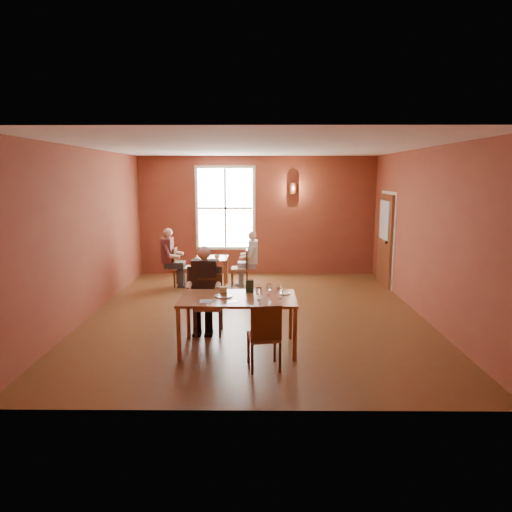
{
  "coord_description": "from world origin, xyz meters",
  "views": [
    {
      "loc": [
        0.06,
        -8.08,
        2.52
      ],
      "look_at": [
        0.0,
        0.2,
        1.05
      ],
      "focal_mm": 32.0,
      "sensor_mm": 36.0,
      "label": 1
    }
  ],
  "objects_px": {
    "second_table": "(211,272)",
    "diner_maroon": "(182,258)",
    "main_table": "(238,323)",
    "chair_diner_maroon": "(183,267)",
    "diner_main": "(208,294)",
    "chair_diner_white": "(240,268)",
    "chair_diner_main": "(209,305)",
    "diner_white": "(241,260)",
    "chair_empty": "(264,335)"
  },
  "relations": [
    {
      "from": "diner_main",
      "to": "chair_diner_main",
      "type": "bearing_deg",
      "value": -90.0
    },
    {
      "from": "chair_empty",
      "to": "diner_main",
      "type": "bearing_deg",
      "value": 114.67
    },
    {
      "from": "chair_empty",
      "to": "main_table",
      "type": "bearing_deg",
      "value": 109.45
    },
    {
      "from": "second_table",
      "to": "chair_diner_white",
      "type": "relative_size",
      "value": 0.88
    },
    {
      "from": "main_table",
      "to": "diner_white",
      "type": "relative_size",
      "value": 1.38
    },
    {
      "from": "diner_white",
      "to": "diner_maroon",
      "type": "distance_m",
      "value": 1.36
    },
    {
      "from": "diner_main",
      "to": "chair_diner_white",
      "type": "bearing_deg",
      "value": -96.14
    },
    {
      "from": "diner_main",
      "to": "chair_empty",
      "type": "xyz_separation_m",
      "value": [
        0.87,
        -1.29,
        -0.22
      ]
    },
    {
      "from": "chair_empty",
      "to": "diner_white",
      "type": "distance_m",
      "value": 4.59
    },
    {
      "from": "diner_main",
      "to": "chair_diner_white",
      "type": "relative_size",
      "value": 1.58
    },
    {
      "from": "chair_empty",
      "to": "second_table",
      "type": "relative_size",
      "value": 1.21
    },
    {
      "from": "second_table",
      "to": "diner_main",
      "type": "bearing_deg",
      "value": -84.8
    },
    {
      "from": "second_table",
      "to": "diner_maroon",
      "type": "relative_size",
      "value": 0.57
    },
    {
      "from": "chair_empty",
      "to": "chair_diner_white",
      "type": "bearing_deg",
      "value": 87.25
    },
    {
      "from": "main_table",
      "to": "diner_maroon",
      "type": "distance_m",
      "value": 4.17
    },
    {
      "from": "main_table",
      "to": "diner_white",
      "type": "height_order",
      "value": "diner_white"
    },
    {
      "from": "main_table",
      "to": "diner_main",
      "type": "bearing_deg",
      "value": 128.88
    },
    {
      "from": "diner_main",
      "to": "chair_diner_white",
      "type": "xyz_separation_m",
      "value": [
        0.35,
        3.27,
        -0.25
      ]
    },
    {
      "from": "chair_diner_white",
      "to": "diner_maroon",
      "type": "bearing_deg",
      "value": 90.0
    },
    {
      "from": "chair_diner_maroon",
      "to": "diner_white",
      "type": "bearing_deg",
      "value": 90.0
    },
    {
      "from": "chair_diner_main",
      "to": "second_table",
      "type": "bearing_deg",
      "value": -84.75
    },
    {
      "from": "chair_diner_main",
      "to": "diner_white",
      "type": "xyz_separation_m",
      "value": [
        0.38,
        3.24,
        0.13
      ]
    },
    {
      "from": "chair_empty",
      "to": "diner_white",
      "type": "xyz_separation_m",
      "value": [
        -0.49,
        4.57,
        0.16
      ]
    },
    {
      "from": "chair_diner_maroon",
      "to": "diner_maroon",
      "type": "relative_size",
      "value": 0.68
    },
    {
      "from": "main_table",
      "to": "chair_empty",
      "type": "relative_size",
      "value": 1.85
    },
    {
      "from": "chair_diner_main",
      "to": "second_table",
      "type": "xyz_separation_m",
      "value": [
        -0.3,
        3.24,
        -0.14
      ]
    },
    {
      "from": "main_table",
      "to": "diner_main",
      "type": "xyz_separation_m",
      "value": [
        -0.5,
        0.62,
        0.28
      ]
    },
    {
      "from": "chair_diner_main",
      "to": "chair_diner_maroon",
      "type": "distance_m",
      "value": 3.38
    },
    {
      "from": "chair_diner_main",
      "to": "diner_white",
      "type": "bearing_deg",
      "value": -96.72
    },
    {
      "from": "chair_diner_white",
      "to": "chair_diner_maroon",
      "type": "xyz_separation_m",
      "value": [
        -1.3,
        0.0,
        0.02
      ]
    },
    {
      "from": "diner_maroon",
      "to": "chair_diner_maroon",
      "type": "bearing_deg",
      "value": 90.0
    },
    {
      "from": "chair_diner_main",
      "to": "chair_diner_white",
      "type": "distance_m",
      "value": 3.26
    },
    {
      "from": "chair_diner_white",
      "to": "diner_maroon",
      "type": "height_order",
      "value": "diner_maroon"
    },
    {
      "from": "main_table",
      "to": "chair_diner_maroon",
      "type": "height_order",
      "value": "chair_diner_maroon"
    },
    {
      "from": "diner_main",
      "to": "main_table",
      "type": "bearing_deg",
      "value": 128.88
    },
    {
      "from": "chair_diner_white",
      "to": "diner_white",
      "type": "xyz_separation_m",
      "value": [
        0.03,
        0.0,
        0.18
      ]
    },
    {
      "from": "chair_empty",
      "to": "second_table",
      "type": "bearing_deg",
      "value": 95.13
    },
    {
      "from": "chair_diner_main",
      "to": "diner_white",
      "type": "relative_size",
      "value": 0.78
    },
    {
      "from": "second_table",
      "to": "main_table",
      "type": "bearing_deg",
      "value": -78.42
    },
    {
      "from": "main_table",
      "to": "chair_diner_main",
      "type": "bearing_deg",
      "value": 127.57
    },
    {
      "from": "second_table",
      "to": "diner_maroon",
      "type": "xyz_separation_m",
      "value": [
        -0.68,
        0.0,
        0.32
      ]
    },
    {
      "from": "diner_main",
      "to": "chair_diner_white",
      "type": "height_order",
      "value": "diner_main"
    },
    {
      "from": "chair_diner_white",
      "to": "chair_diner_maroon",
      "type": "relative_size",
      "value": 0.96
    },
    {
      "from": "chair_diner_main",
      "to": "diner_white",
      "type": "distance_m",
      "value": 3.27
    },
    {
      "from": "chair_empty",
      "to": "chair_diner_white",
      "type": "height_order",
      "value": "chair_empty"
    },
    {
      "from": "chair_diner_main",
      "to": "diner_main",
      "type": "distance_m",
      "value": 0.2
    },
    {
      "from": "chair_diner_main",
      "to": "chair_diner_white",
      "type": "bearing_deg",
      "value": -96.19
    },
    {
      "from": "diner_white",
      "to": "diner_main",
      "type": "bearing_deg",
      "value": 173.34
    },
    {
      "from": "diner_white",
      "to": "diner_maroon",
      "type": "bearing_deg",
      "value": 90.0
    },
    {
      "from": "chair_diner_main",
      "to": "chair_empty",
      "type": "height_order",
      "value": "chair_diner_main"
    }
  ]
}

